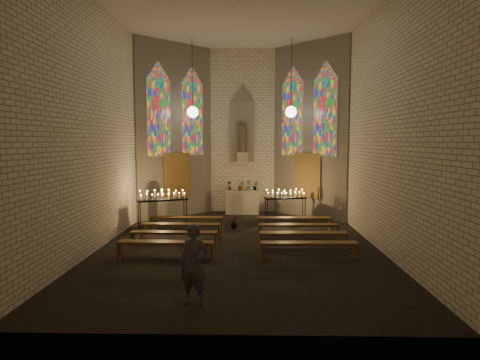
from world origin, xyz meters
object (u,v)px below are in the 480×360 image
altar (242,202)px  visitor (194,264)px  votive_stand_left (163,197)px  votive_stand_right (285,196)px  aisle_flower_pot (234,222)px

altar → visitor: size_ratio=0.91×
altar → votive_stand_left: size_ratio=0.79×
votive_stand_left → votive_stand_right: votive_stand_left is taller
aisle_flower_pot → votive_stand_right: 2.42m
votive_stand_left → votive_stand_right: bearing=-8.9°
votive_stand_right → votive_stand_left: bearing=-176.1°
altar → votive_stand_right: (1.67, -1.85, 0.50)m
altar → visitor: visitor is taller
altar → aisle_flower_pot: size_ratio=3.03×
altar → aisle_flower_pot: (-0.24, -3.11, -0.27)m
votive_stand_right → visitor: (-2.40, -8.31, -0.24)m
visitor → votive_stand_right: bearing=89.1°
visitor → altar: bearing=101.1°
altar → votive_stand_left: (-2.76, -3.12, 0.60)m
aisle_flower_pot → visitor: 7.09m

